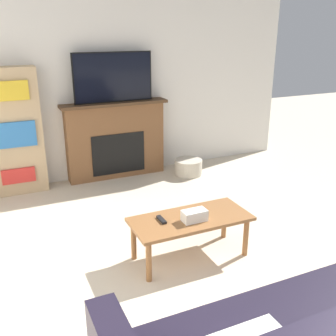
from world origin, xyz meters
TOP-DOWN VIEW (x-y plane):
  - wall_back at (0.00, 4.76)m, footprint 5.43×0.06m
  - fireplace at (-0.05, 4.62)m, footprint 1.47×0.28m
  - tv at (-0.05, 4.60)m, footprint 1.08×0.03m
  - coffee_table at (-0.08, 2.28)m, footprint 1.09×0.49m
  - tissue_box at (-0.08, 2.22)m, footprint 0.22×0.12m
  - remote_control at (-0.35, 2.34)m, footprint 0.04×0.15m
  - bookshelf at (-1.39, 4.60)m, footprint 0.71×0.29m
  - storage_basket at (0.91, 4.24)m, footprint 0.40×0.40m

SIDE VIEW (x-z plane):
  - storage_basket at x=0.91m, z-range 0.00..0.22m
  - coffee_table at x=-0.08m, z-range 0.15..0.56m
  - remote_control at x=-0.35m, z-range 0.41..0.43m
  - tissue_box at x=-0.08m, z-range 0.41..0.51m
  - fireplace at x=-0.05m, z-range 0.00..1.08m
  - bookshelf at x=-1.39m, z-range 0.00..1.60m
  - wall_back at x=0.00m, z-range 0.00..2.70m
  - tv at x=-0.05m, z-range 1.08..1.73m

